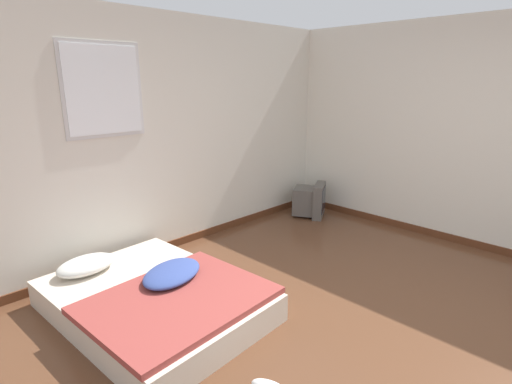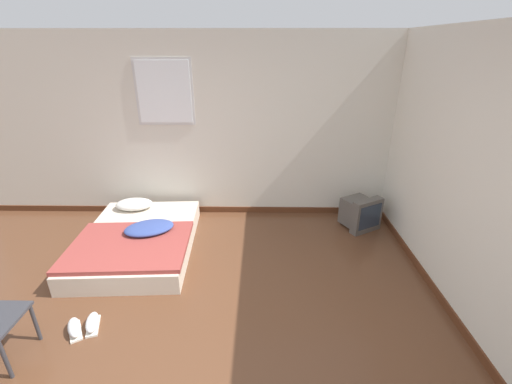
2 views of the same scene
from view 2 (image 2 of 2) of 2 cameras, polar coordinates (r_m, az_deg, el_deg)
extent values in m
plane|color=brown|center=(3.24, -11.88, -25.53)|extent=(20.00, 20.00, 0.00)
cube|color=silver|center=(4.98, -6.57, 10.36)|extent=(7.36, 0.06, 2.60)
cube|color=#562D19|center=(5.37, -6.00, -2.90)|extent=(7.36, 0.02, 0.09)
cube|color=silver|center=(4.99, -15.04, 15.77)|extent=(0.79, 0.01, 0.89)
cube|color=white|center=(4.98, -15.06, 15.76)|extent=(0.72, 0.01, 0.82)
cube|color=#562D19|center=(3.64, 33.65, -22.10)|extent=(0.02, 7.85, 0.09)
cube|color=beige|center=(4.65, -18.92, -7.65)|extent=(1.42, 1.89, 0.23)
ellipsoid|color=silver|center=(5.21, -19.64, -1.93)|extent=(0.54, 0.37, 0.14)
cube|color=#993D38|center=(4.30, -20.37, -8.37)|extent=(1.40, 1.13, 0.05)
ellipsoid|color=#384C93|center=(4.46, -17.37, -5.72)|extent=(0.70, 0.58, 0.11)
cube|color=#56514C|center=(5.11, 16.28, -3.04)|extent=(0.47, 0.44, 0.38)
cube|color=#56514C|center=(4.97, 17.96, -3.78)|extent=(0.46, 0.33, 0.48)
cube|color=#283342|center=(4.92, 18.51, -3.96)|extent=(0.33, 0.19, 0.34)
cylinder|color=#333338|center=(3.50, -36.29, -21.58)|extent=(0.03, 0.03, 0.38)
cylinder|color=#333338|center=(3.72, -32.88, -17.80)|extent=(0.03, 0.03, 0.38)
cube|color=silver|center=(3.75, -27.88, -19.86)|extent=(0.22, 0.27, 0.02)
ellipsoid|color=white|center=(3.72, -28.03, -19.30)|extent=(0.23, 0.28, 0.09)
cube|color=silver|center=(3.73, -25.48, -19.54)|extent=(0.17, 0.28, 0.02)
ellipsoid|color=white|center=(3.70, -25.62, -18.99)|extent=(0.18, 0.28, 0.09)
camera|label=1|loc=(3.27, -69.03, -0.77)|focal=28.00mm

